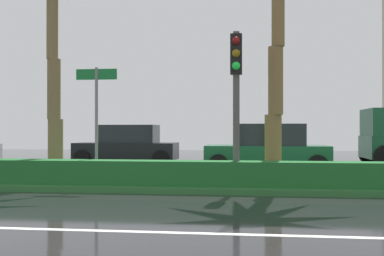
{
  "coord_description": "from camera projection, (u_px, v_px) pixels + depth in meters",
  "views": [
    {
      "loc": [
        5.15,
        -4.83,
        1.51
      ],
      "look_at": [
        2.93,
        13.32,
        1.58
      ],
      "focal_mm": 44.16,
      "sensor_mm": 36.0,
      "label": 1
    }
  ],
  "objects": [
    {
      "name": "median_hedge",
      "position": [
        45.0,
        172.0,
        11.97
      ],
      "size": [
        76.5,
        0.7,
        0.6
      ],
      "color": "#1E6028",
      "rests_on": "median_strip"
    },
    {
      "name": "car_in_traffic_second",
      "position": [
        128.0,
        146.0,
        20.22
      ],
      "size": [
        4.3,
        2.02,
        1.72
      ],
      "rotation": [
        0.0,
        0.0,
        3.14
      ],
      "color": "black",
      "rests_on": "ground_plane"
    },
    {
      "name": "car_in_traffic_third",
      "position": [
        268.0,
        149.0,
        16.67
      ],
      "size": [
        4.3,
        2.02,
        1.72
      ],
      "rotation": [
        0.0,
        0.0,
        3.14
      ],
      "color": "#195133",
      "rests_on": "ground_plane"
    },
    {
      "name": "street_name_sign",
      "position": [
        96.0,
        108.0,
        12.39
      ],
      "size": [
        1.1,
        0.08,
        3.0
      ],
      "color": "slate",
      "rests_on": "median_strip"
    },
    {
      "name": "ground_plane",
      "position": [
        79.0,
        181.0,
        14.35
      ],
      "size": [
        90.0,
        42.0,
        0.1
      ],
      "primitive_type": "cube",
      "color": "black"
    },
    {
      "name": "traffic_signal_median_right",
      "position": [
        236.0,
        80.0,
        11.37
      ],
      "size": [
        0.28,
        0.43,
        3.73
      ],
      "color": "#4C4C47",
      "rests_on": "median_strip"
    },
    {
      "name": "median_strip",
      "position": [
        67.0,
        180.0,
        13.36
      ],
      "size": [
        85.5,
        4.0,
        0.15
      ],
      "primitive_type": "cube",
      "color": "#2D6B33",
      "rests_on": "ground_plane"
    }
  ]
}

